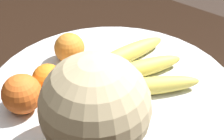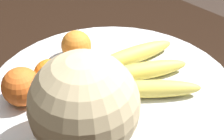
% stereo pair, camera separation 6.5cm
% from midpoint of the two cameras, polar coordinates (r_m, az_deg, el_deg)
% --- Properties ---
extents(fruit_bowl, '(0.47, 0.47, 0.02)m').
position_cam_midpoint_polar(fruit_bowl, '(0.69, 2.72, -3.92)').
color(fruit_bowl, silver).
rests_on(fruit_bowl, kitchen_table).
extents(melon, '(0.16, 0.16, 0.16)m').
position_cam_midpoint_polar(melon, '(0.54, -0.79, -5.56)').
color(melon, beige).
rests_on(melon, fruit_bowl).
extents(banana_bunch, '(0.21, 0.22, 0.03)m').
position_cam_midpoint_polar(banana_bunch, '(0.71, 6.98, -0.16)').
color(banana_bunch, '#473819').
rests_on(banana_bunch, fruit_bowl).
extents(orange_front_left, '(0.07, 0.07, 0.07)m').
position_cam_midpoint_polar(orange_front_left, '(0.65, -10.89, -2.61)').
color(orange_front_left, orange).
rests_on(orange_front_left, fruit_bowl).
extents(orange_front_right, '(0.06, 0.06, 0.06)m').
position_cam_midpoint_polar(orange_front_right, '(0.68, -6.84, -0.78)').
color(orange_front_right, orange).
rests_on(orange_front_right, fruit_bowl).
extents(orange_mid_center, '(0.06, 0.06, 0.06)m').
position_cam_midpoint_polar(orange_mid_center, '(0.75, -3.00, 3.68)').
color(orange_mid_center, orange).
rests_on(orange_mid_center, fruit_bowl).
extents(orange_back_left, '(0.07, 0.07, 0.07)m').
position_cam_midpoint_polar(orange_back_left, '(0.66, -2.52, -1.84)').
color(orange_back_left, orange).
rests_on(orange_back_left, fruit_bowl).
extents(produce_tag, '(0.11, 0.06, 0.00)m').
position_cam_midpoint_polar(produce_tag, '(0.67, -4.94, -4.85)').
color(produce_tag, white).
rests_on(produce_tag, fruit_bowl).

